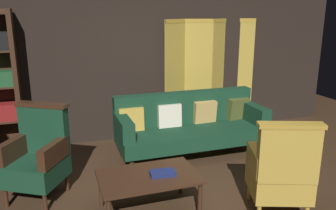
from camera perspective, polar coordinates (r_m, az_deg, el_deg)
back_wall at (r=5.57m, az=-5.53°, el=8.70°), size 7.20×0.10×2.80m
folding_screen at (r=5.93m, az=6.70°, el=5.01°), size 1.70×0.36×1.90m
velvet_couch at (r=5.00m, az=3.56°, el=-3.08°), size 2.12×0.78×0.88m
coffee_table at (r=3.59m, az=-3.20°, el=-12.09°), size 1.00×0.64×0.42m
armchair_gilt_accent at (r=3.67m, az=18.05°, el=-10.24°), size 0.74×0.74×1.04m
armchair_wing_left at (r=4.11m, az=-20.55°, el=-7.72°), size 0.79×0.79×1.04m
book_navy_cloth at (r=3.57m, az=-0.87°, el=-11.10°), size 0.27×0.17×0.04m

